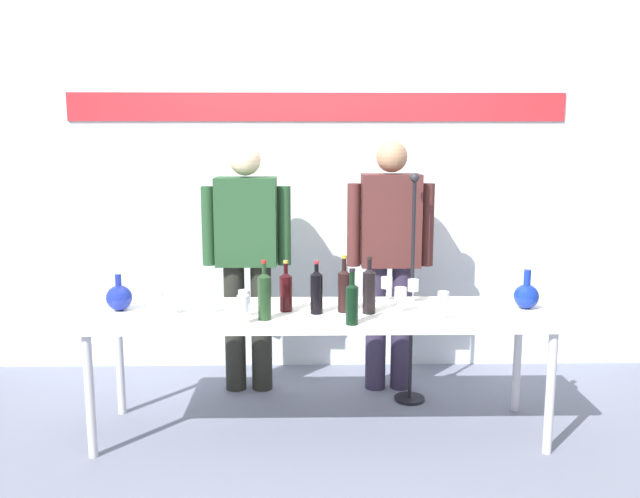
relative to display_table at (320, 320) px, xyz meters
name	(u,v)px	position (x,y,z in m)	size (l,w,h in m)	color
ground_plane	(320,431)	(0.00, 0.00, -0.68)	(10.00, 10.00, 0.00)	slate
back_wall	(317,166)	(0.00, 1.20, 0.82)	(5.08, 0.11, 3.00)	white
display_table	(320,320)	(0.00, 0.00, 0.00)	(2.61, 0.67, 0.73)	white
decanter_blue_left	(119,297)	(-1.16, 0.04, 0.13)	(0.15, 0.15, 0.21)	navy
decanter_blue_right	(526,296)	(1.20, 0.04, 0.13)	(0.14, 0.14, 0.23)	#122B98
presenter_left	(247,253)	(-0.48, 0.69, 0.27)	(0.59, 0.22, 1.67)	black
presenter_right	(390,251)	(0.48, 0.69, 0.28)	(0.58, 0.22, 1.69)	#302840
wine_bottle_0	(286,290)	(-0.20, 0.01, 0.18)	(0.07, 0.07, 0.29)	black
wine_bottle_1	(344,289)	(0.13, -0.01, 0.19)	(0.07, 0.07, 0.33)	black
wine_bottle_2	(369,289)	(0.27, -0.05, 0.19)	(0.07, 0.07, 0.33)	black
wine_bottle_3	(264,295)	(-0.31, -0.17, 0.19)	(0.07, 0.07, 0.33)	#1D381C
wine_bottle_4	(317,291)	(-0.02, -0.05, 0.19)	(0.07, 0.07, 0.30)	black
wine_bottle_5	(352,301)	(0.16, -0.27, 0.18)	(0.07, 0.07, 0.30)	black
wine_glass_left_0	(244,297)	(-0.42, -0.11, 0.16)	(0.07, 0.07, 0.15)	white
wine_glass_left_1	(158,299)	(-0.90, -0.11, 0.16)	(0.07, 0.07, 0.15)	white
wine_glass_left_2	(243,304)	(-0.42, -0.25, 0.16)	(0.06, 0.06, 0.16)	white
wine_glass_left_3	(202,298)	(-0.67, -0.07, 0.15)	(0.06, 0.06, 0.15)	white
wine_glass_left_4	(182,292)	(-0.79, 0.02, 0.16)	(0.07, 0.07, 0.15)	white
wine_glass_right_0	(401,294)	(0.45, -0.04, 0.16)	(0.07, 0.07, 0.15)	white
wine_glass_right_1	(413,286)	(0.56, 0.20, 0.15)	(0.07, 0.07, 0.14)	white
wine_glass_right_2	(387,283)	(0.41, 0.23, 0.16)	(0.07, 0.07, 0.15)	white
wine_glass_right_3	(443,300)	(0.66, -0.21, 0.17)	(0.06, 0.06, 0.16)	white
microphone_stand	(411,327)	(0.60, 0.46, -0.18)	(0.20, 0.20, 1.50)	black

